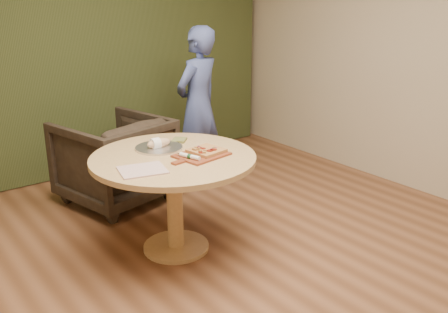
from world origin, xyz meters
TOP-DOWN VIEW (x-y plane):
  - room_shell at (0.00, 0.00)m, footprint 5.04×6.04m
  - curtain at (0.00, 2.90)m, footprint 4.80×0.14m
  - pedestal_table at (-0.03, 0.85)m, footprint 1.20×1.20m
  - pizza_paddle at (0.12, 0.72)m, footprint 0.47×0.33m
  - flatbread_pizza at (0.19, 0.74)m, footprint 0.25×0.25m
  - cutlery_roll at (0.01, 0.70)m, footprint 0.08×0.20m
  - newspaper at (-0.35, 0.71)m, footprint 0.35×0.32m
  - serving_tray at (-0.02, 1.06)m, footprint 0.36×0.36m
  - bread_roll at (-0.03, 1.06)m, footprint 0.19×0.09m
  - green_packet at (0.20, 1.13)m, footprint 0.16×0.16m
  - armchair at (0.02, 1.97)m, footprint 1.01×0.97m
  - person_standing at (0.97, 1.98)m, footprint 0.66×0.53m

SIDE VIEW (x-z plane):
  - armchair at x=0.02m, z-range 0.00..0.88m
  - pedestal_table at x=-0.03m, z-range 0.23..0.98m
  - newspaper at x=-0.35m, z-range 0.75..0.76m
  - serving_tray at x=-0.02m, z-range 0.75..0.77m
  - pizza_paddle at x=0.12m, z-range 0.75..0.77m
  - green_packet at x=0.20m, z-range 0.75..0.77m
  - flatbread_pizza at x=0.19m, z-range 0.76..0.80m
  - person_standing at x=0.97m, z-range 0.00..1.56m
  - cutlery_roll at x=0.01m, z-range 0.76..0.80m
  - bread_roll at x=-0.03m, z-range 0.75..0.84m
  - room_shell at x=0.00m, z-range -0.02..2.82m
  - curtain at x=0.00m, z-range 0.01..2.79m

